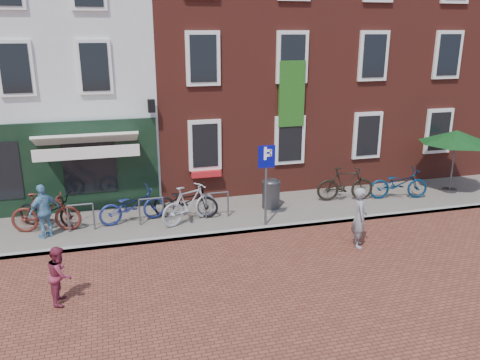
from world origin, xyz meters
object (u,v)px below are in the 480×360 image
object	(u,v)px
bicycle_5	(345,184)
bicycle_2	(132,205)
bicycle_1	(46,212)
cafe_person	(44,211)
woman	(360,217)
boy	(60,275)
bicycle_6	(398,184)
parking_sign	(266,171)
bicycle_4	(186,201)
bicycle_3	(189,204)
bicycle_0	(50,210)
litter_bin	(271,192)
parasol	(457,134)

from	to	relation	value
bicycle_5	bicycle_2	bearing A→B (deg)	99.64
bicycle_1	cafe_person	bearing A→B (deg)	-169.37
woman	bicycle_5	world-z (taller)	woman
cafe_person	bicycle_2	size ratio (longest dim) A/B	0.77
boy	bicycle_6	xyz separation A→B (m)	(10.70, 3.86, -0.02)
parking_sign	bicycle_4	bearing A→B (deg)	150.55
bicycle_3	bicycle_4	bearing A→B (deg)	-20.06
cafe_person	bicycle_3	size ratio (longest dim) A/B	0.79
boy	bicycle_2	distance (m)	4.40
woman	bicycle_1	world-z (taller)	woman
bicycle_0	bicycle_6	distance (m)	11.30
bicycle_3	bicycle_6	world-z (taller)	bicycle_3
bicycle_0	litter_bin	bearing A→B (deg)	-64.11
parasol	bicycle_2	world-z (taller)	parasol
parasol	bicycle_4	xyz separation A→B (m)	(-9.56, -0.02, -1.56)
bicycle_4	bicycle_6	xyz separation A→B (m)	(7.33, -0.14, 0.00)
woman	bicycle_1	size ratio (longest dim) A/B	0.86
bicycle_1	parking_sign	bearing A→B (deg)	-92.48
parking_sign	bicycle_5	bearing A→B (deg)	22.84
bicycle_5	parasol	bearing A→B (deg)	-82.97
bicycle_1	bicycle_6	distance (m)	11.36
parasol	bicycle_3	xyz separation A→B (m)	(-9.52, -0.45, -1.50)
parasol	bicycle_4	bearing A→B (deg)	-179.85
litter_bin	bicycle_4	distance (m)	2.82
parking_sign	bicycle_0	xyz separation A→B (m)	(-6.15, 1.53, -1.14)
bicycle_0	bicycle_4	xyz separation A→B (m)	(3.96, -0.30, 0.00)
bicycle_4	litter_bin	bearing A→B (deg)	-69.97
litter_bin	bicycle_1	distance (m)	6.84
parking_sign	bicycle_0	size ratio (longest dim) A/B	1.21
bicycle_5	bicycle_3	bearing A→B (deg)	104.78
boy	bicycle_0	bearing A→B (deg)	11.84
woman	bicycle_0	bearing A→B (deg)	86.43
parking_sign	woman	xyz separation A→B (m)	(2.05, -1.87, -0.94)
woman	bicycle_0	size ratio (longest dim) A/B	0.83
woman	bicycle_5	xyz separation A→B (m)	(1.23, 3.25, -0.15)
boy	cafe_person	xyz separation A→B (m)	(-0.65, 3.53, 0.23)
bicycle_1	bicycle_5	distance (m)	9.50
boy	cafe_person	size ratio (longest dim) A/B	0.84
parking_sign	bicycle_5	xyz separation A→B (m)	(3.28, 1.38, -1.08)
bicycle_0	bicycle_2	distance (m)	2.37
woman	cafe_person	distance (m)	8.65
litter_bin	bicycle_0	bearing A→B (deg)	178.55
parasol	bicycle_0	size ratio (longest dim) A/B	1.25
woman	bicycle_5	bearing A→B (deg)	-1.79
cafe_person	bicycle_6	size ratio (longest dim) A/B	0.77
bicycle_6	bicycle_4	bearing A→B (deg)	100.46
bicycle_6	litter_bin	bearing A→B (deg)	98.20
boy	bicycle_0	distance (m)	4.34
boy	bicycle_2	xyz separation A→B (m)	(1.75, 4.04, -0.02)
litter_bin	bicycle_0	distance (m)	6.78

